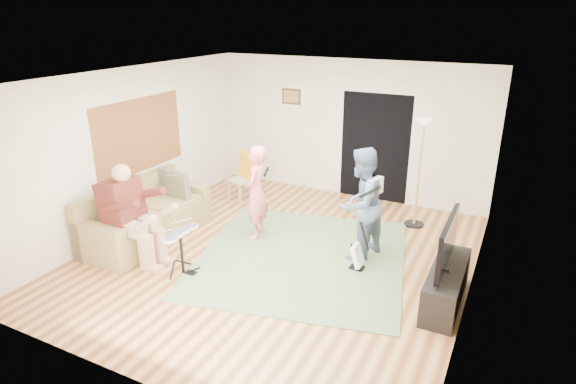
% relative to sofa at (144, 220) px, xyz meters
% --- Properties ---
extents(floor, '(6.00, 6.00, 0.00)m').
position_rel_sofa_xyz_m(floor, '(2.30, 0.39, -0.30)').
color(floor, brown).
rests_on(floor, ground).
extents(walls, '(5.50, 6.00, 2.70)m').
position_rel_sofa_xyz_m(walls, '(2.30, 0.39, 1.05)').
color(walls, silver).
rests_on(walls, floor).
extents(ceiling, '(6.00, 6.00, 0.00)m').
position_rel_sofa_xyz_m(ceiling, '(2.30, 0.39, 2.40)').
color(ceiling, white).
rests_on(ceiling, walls).
extents(window_blinds, '(0.00, 2.05, 2.05)m').
position_rel_sofa_xyz_m(window_blinds, '(-0.44, 0.59, 1.25)').
color(window_blinds, '#965A2E').
rests_on(window_blinds, walls).
extents(doorway, '(2.10, 0.00, 2.10)m').
position_rel_sofa_xyz_m(doorway, '(2.85, 3.38, 0.75)').
color(doorway, black).
rests_on(doorway, walls).
extents(picture_frame, '(0.42, 0.03, 0.32)m').
position_rel_sofa_xyz_m(picture_frame, '(1.05, 3.38, 1.60)').
color(picture_frame, '#3F2314').
rests_on(picture_frame, walls).
extents(area_rug, '(3.67, 3.80, 0.02)m').
position_rel_sofa_xyz_m(area_rug, '(2.64, 0.52, -0.29)').
color(area_rug, '#577447').
rests_on(area_rug, floor).
extents(sofa, '(0.92, 2.25, 0.91)m').
position_rel_sofa_xyz_m(sofa, '(0.00, 0.00, 0.00)').
color(sofa, olive).
rests_on(sofa, floor).
extents(drummer, '(0.97, 0.54, 1.49)m').
position_rel_sofa_xyz_m(drummer, '(0.45, -0.65, 0.28)').
color(drummer, '#5B2119').
rests_on(drummer, sofa).
extents(drum_kit, '(0.36, 0.65, 0.67)m').
position_rel_sofa_xyz_m(drum_kit, '(1.30, -0.65, -0.01)').
color(drum_kit, black).
rests_on(drum_kit, floor).
extents(singer, '(0.50, 0.64, 1.55)m').
position_rel_sofa_xyz_m(singer, '(1.65, 0.87, 0.47)').
color(singer, '#F86C77').
rests_on(singer, floor).
extents(microphone, '(0.06, 0.06, 0.24)m').
position_rel_sofa_xyz_m(microphone, '(1.85, 0.87, 0.86)').
color(microphone, black).
rests_on(microphone, singer).
extents(guitarist, '(0.86, 0.98, 1.72)m').
position_rel_sofa_xyz_m(guitarist, '(3.39, 0.96, 0.56)').
color(guitarist, slate).
rests_on(guitarist, floor).
extents(guitar_held, '(0.27, 0.61, 0.26)m').
position_rel_sofa_xyz_m(guitar_held, '(3.59, 0.96, 0.86)').
color(guitar_held, white).
rests_on(guitar_held, guitarist).
extents(guitar_spare, '(0.27, 0.24, 0.76)m').
position_rel_sofa_xyz_m(guitar_spare, '(3.52, 0.56, -0.09)').
color(guitar_spare, black).
rests_on(guitar_spare, floor).
extents(torchiere_lamp, '(0.34, 0.34, 1.88)m').
position_rel_sofa_xyz_m(torchiere_lamp, '(3.90, 2.48, 0.99)').
color(torchiere_lamp, black).
rests_on(torchiere_lamp, floor).
extents(dining_chair, '(0.52, 0.55, 0.96)m').
position_rel_sofa_xyz_m(dining_chair, '(0.59, 2.14, 0.04)').
color(dining_chair, tan).
rests_on(dining_chair, floor).
extents(tv_cabinet, '(0.40, 1.40, 0.50)m').
position_rel_sofa_xyz_m(tv_cabinet, '(4.80, 0.25, -0.05)').
color(tv_cabinet, black).
rests_on(tv_cabinet, floor).
extents(television, '(0.06, 1.17, 0.63)m').
position_rel_sofa_xyz_m(television, '(4.75, 0.25, 0.55)').
color(television, black).
rests_on(television, tv_cabinet).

